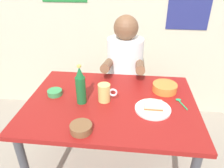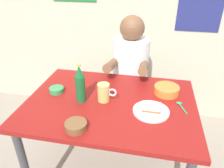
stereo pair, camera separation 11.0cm
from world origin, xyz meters
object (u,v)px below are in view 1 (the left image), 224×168
object	(u,v)px
sandwich	(153,106)
dip_bowl_green	(55,92)
beer_mug	(105,93)
stool	(124,99)
dining_table	(111,112)
plate_orange	(153,109)
beer_bottle	(81,86)
person_seated	(125,61)

from	to	relation	value
sandwich	dip_bowl_green	world-z (taller)	sandwich
beer_mug	sandwich	bearing A→B (deg)	-12.60
stool	sandwich	xyz separation A→B (m)	(0.21, -0.70, 0.42)
dining_table	beer_mug	xyz separation A→B (m)	(-0.04, -0.00, 0.15)
dining_table	plate_orange	world-z (taller)	plate_orange
plate_orange	beer_bottle	xyz separation A→B (m)	(-0.45, 0.04, 0.11)
stool	person_seated	xyz separation A→B (m)	(0.00, -0.01, 0.42)
person_seated	beer_bottle	world-z (taller)	person_seated
stool	beer_mug	distance (m)	0.78
beer_mug	beer_bottle	world-z (taller)	beer_bottle
stool	beer_mug	world-z (taller)	beer_mug
beer_mug	dip_bowl_green	world-z (taller)	beer_mug
person_seated	beer_mug	world-z (taller)	person_seated
beer_bottle	dip_bowl_green	size ratio (longest dim) A/B	2.62
dining_table	plate_orange	size ratio (longest dim) A/B	5.00
plate_orange	dip_bowl_green	distance (m)	0.67
sandwich	dining_table	bearing A→B (deg)	164.85
person_seated	sandwich	distance (m)	0.72
dining_table	dip_bowl_green	bearing A→B (deg)	174.81
dining_table	stool	xyz separation A→B (m)	(0.05, 0.63, -0.30)
plate_orange	beer_mug	world-z (taller)	beer_mug
stool	plate_orange	xyz separation A→B (m)	(0.21, -0.70, 0.40)
beer_bottle	dip_bowl_green	bearing A→B (deg)	161.13
beer_bottle	dip_bowl_green	xyz separation A→B (m)	(-0.20, 0.07, -0.10)
plate_orange	beer_bottle	distance (m)	0.47
person_seated	beer_bottle	size ratio (longest dim) A/B	2.75
dining_table	sandwich	bearing A→B (deg)	-15.15
dining_table	beer_mug	bearing A→B (deg)	-175.97
stool	plate_orange	size ratio (longest dim) A/B	2.05
person_seated	plate_orange	size ratio (longest dim) A/B	3.27
sandwich	beer_bottle	distance (m)	0.46
sandwich	beer_bottle	xyz separation A→B (m)	(-0.45, 0.04, 0.09)
person_seated	stool	bearing A→B (deg)	90.00
beer_mug	dip_bowl_green	xyz separation A→B (m)	(-0.35, 0.04, -0.04)
dining_table	person_seated	world-z (taller)	person_seated
stool	person_seated	bearing A→B (deg)	-90.00
person_seated	beer_mug	distance (m)	0.63
person_seated	plate_orange	bearing A→B (deg)	-73.01
beer_mug	dip_bowl_green	size ratio (longest dim) A/B	1.26
plate_orange	sandwich	world-z (taller)	sandwich
sandwich	dip_bowl_green	size ratio (longest dim) A/B	1.10
person_seated	sandwich	xyz separation A→B (m)	(0.21, -0.69, 0.01)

